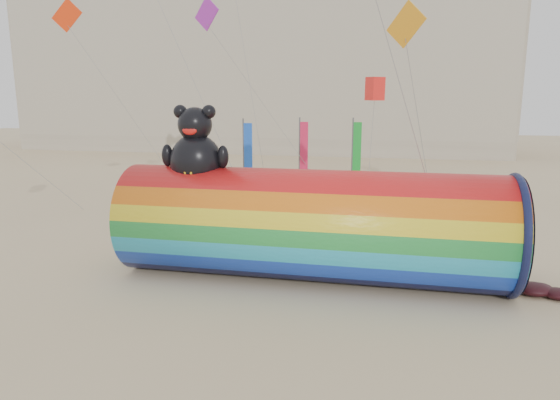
% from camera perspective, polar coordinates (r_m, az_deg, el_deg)
% --- Properties ---
extents(ground, '(160.00, 160.00, 0.00)m').
position_cam_1_polar(ground, '(19.62, -2.37, -7.68)').
color(ground, '#CCB58C').
rests_on(ground, ground).
extents(hotel_building, '(60.40, 15.40, 20.60)m').
position_cam_1_polar(hotel_building, '(66.14, -2.55, 14.82)').
color(hotel_building, '#B7AD99').
rests_on(hotel_building, ground).
extents(windsock_assembly, '(13.73, 4.18, 6.33)m').
position_cam_1_polar(windsock_assembly, '(17.95, 3.59, -2.53)').
color(windsock_assembly, red).
rests_on(windsock_assembly, ground).
extents(kite_handler, '(0.79, 0.74, 1.81)m').
position_cam_1_polar(kite_handler, '(20.70, 23.91, -5.03)').
color(kite_handler, slate).
rests_on(kite_handler, ground).
extents(fabric_bundle, '(2.62, 1.35, 0.41)m').
position_cam_1_polar(fabric_bundle, '(19.03, 27.58, -9.10)').
color(fabric_bundle, '#400B12').
rests_on(fabric_bundle, ground).
extents(festival_banners, '(7.56, 2.92, 5.20)m').
position_cam_1_polar(festival_banners, '(34.03, 2.58, 5.05)').
color(festival_banners, '#59595E').
rests_on(festival_banners, ground).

